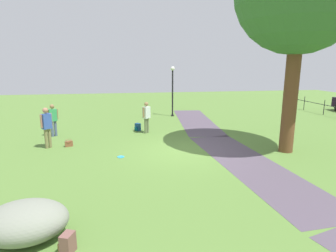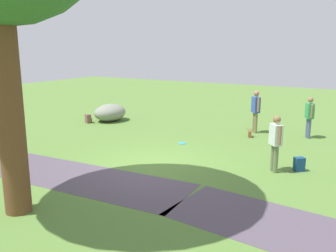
% 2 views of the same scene
% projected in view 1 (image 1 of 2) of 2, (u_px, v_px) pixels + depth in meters
% --- Properties ---
extents(ground_plane, '(48.00, 48.00, 0.00)m').
position_uv_depth(ground_plane, '(185.00, 151.00, 11.61)').
color(ground_plane, '#557A34').
extents(footpath_segment_near, '(8.15, 2.71, 0.01)m').
position_uv_depth(footpath_segment_near, '(195.00, 121.00, 17.73)').
color(footpath_segment_near, '#514653').
rests_on(footpath_segment_near, ground).
extents(footpath_segment_mid, '(8.11, 2.50, 0.01)m').
position_uv_depth(footpath_segment_mid, '(250.00, 164.00, 10.03)').
color(footpath_segment_mid, '#514653').
rests_on(footpath_segment_mid, ground).
extents(lamp_post, '(0.28, 0.28, 3.34)m').
position_uv_depth(lamp_post, '(173.00, 86.00, 18.84)').
color(lamp_post, black).
rests_on(lamp_post, ground).
extents(lawn_boulder, '(1.38, 1.73, 0.80)m').
position_uv_depth(lawn_boulder, '(25.00, 222.00, 5.68)').
color(lawn_boulder, gray).
rests_on(lawn_boulder, ground).
extents(woman_with_handbag, '(0.42, 0.43, 1.74)m').
position_uv_depth(woman_with_handbag, '(47.00, 125.00, 11.80)').
color(woman_with_handbag, olive).
rests_on(woman_with_handbag, ground).
extents(man_near_boulder, '(0.39, 0.46, 1.59)m').
position_uv_depth(man_near_boulder, '(53.00, 118.00, 13.76)').
color(man_near_boulder, '#4B5A77').
rests_on(man_near_boulder, ground).
extents(passerby_on_path, '(0.42, 0.43, 1.62)m').
position_uv_depth(passerby_on_path, '(146.00, 115.00, 14.39)').
color(passerby_on_path, '#64734B').
rests_on(passerby_on_path, ground).
extents(handbag_on_grass, '(0.35, 0.35, 0.31)m').
position_uv_depth(handbag_on_grass, '(69.00, 143.00, 12.19)').
color(handbag_on_grass, brown).
rests_on(handbag_on_grass, ground).
extents(backpack_by_boulder, '(0.33, 0.33, 0.40)m').
position_uv_depth(backpack_by_boulder, '(67.00, 243.00, 5.32)').
color(backpack_by_boulder, brown).
rests_on(backpack_by_boulder, ground).
extents(spare_backpack_on_lawn, '(0.35, 0.35, 0.40)m').
position_uv_depth(spare_backpack_on_lawn, '(138.00, 127.00, 15.06)').
color(spare_backpack_on_lawn, navy).
rests_on(spare_backpack_on_lawn, ground).
extents(frisbee_on_grass, '(0.27, 0.27, 0.02)m').
position_uv_depth(frisbee_on_grass, '(121.00, 157.00, 10.83)').
color(frisbee_on_grass, '#2D9BCF').
rests_on(frisbee_on_grass, ground).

